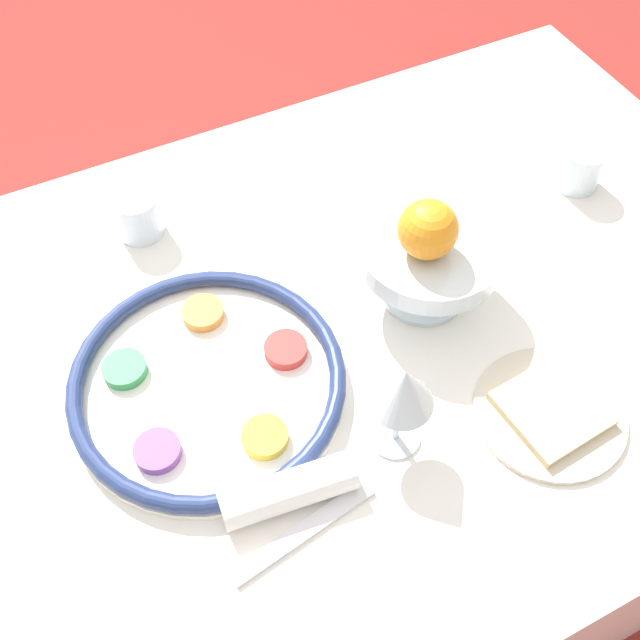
% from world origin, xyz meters
% --- Properties ---
extents(ground_plane, '(8.00, 8.00, 0.00)m').
position_xyz_m(ground_plane, '(0.00, 0.00, 0.00)').
color(ground_plane, maroon).
extents(dining_table, '(1.53, 0.87, 0.73)m').
position_xyz_m(dining_table, '(0.00, 0.00, 0.36)').
color(dining_table, white).
rests_on(dining_table, ground_plane).
extents(seder_plate, '(0.33, 0.33, 0.03)m').
position_xyz_m(seder_plate, '(-0.07, -0.01, 0.74)').
color(seder_plate, white).
rests_on(seder_plate, dining_table).
extents(wine_glass, '(0.07, 0.07, 0.14)m').
position_xyz_m(wine_glass, '(0.10, -0.17, 0.83)').
color(wine_glass, silver).
rests_on(wine_glass, dining_table).
extents(fruit_stand, '(0.18, 0.18, 0.10)m').
position_xyz_m(fruit_stand, '(0.24, 0.00, 0.80)').
color(fruit_stand, silver).
rests_on(fruit_stand, dining_table).
extents(orange_fruit, '(0.07, 0.07, 0.07)m').
position_xyz_m(orange_fruit, '(0.22, -0.01, 0.86)').
color(orange_fruit, orange).
rests_on(orange_fruit, fruit_stand).
extents(bread_plate, '(0.18, 0.18, 0.02)m').
position_xyz_m(bread_plate, '(0.28, -0.22, 0.73)').
color(bread_plate, beige).
rests_on(bread_plate, dining_table).
extents(napkin_roll, '(0.15, 0.06, 0.04)m').
position_xyz_m(napkin_roll, '(-0.04, -0.18, 0.75)').
color(napkin_roll, white).
rests_on(napkin_roll, dining_table).
extents(cup_near, '(0.07, 0.07, 0.07)m').
position_xyz_m(cup_near, '(-0.06, 0.27, 0.76)').
color(cup_near, silver).
rests_on(cup_near, dining_table).
extents(cup_far, '(0.07, 0.07, 0.07)m').
position_xyz_m(cup_far, '(0.55, 0.08, 0.76)').
color(cup_far, silver).
rests_on(cup_far, dining_table).
extents(spoon, '(0.18, 0.05, 0.01)m').
position_xyz_m(spoon, '(-0.04, -0.22, 0.73)').
color(spoon, silver).
rests_on(spoon, dining_table).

